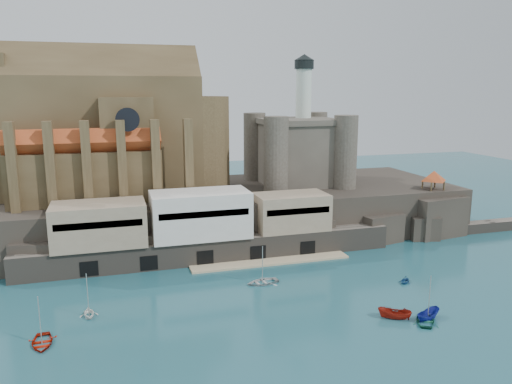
{
  "coord_description": "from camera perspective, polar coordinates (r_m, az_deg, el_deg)",
  "views": [
    {
      "loc": [
        -25.68,
        -65.54,
        31.46
      ],
      "look_at": [
        3.33,
        32.0,
        10.49
      ],
      "focal_mm": 35.0,
      "sensor_mm": 36.0,
      "label": 1
    }
  ],
  "objects": [
    {
      "name": "castle_keep",
      "position": [
        115.25,
        4.81,
        5.06
      ],
      "size": [
        21.2,
        21.2,
        29.3
      ],
      "color": "#484238",
      "rests_on": "promontory"
    },
    {
      "name": "boat_0",
      "position": [
        70.95,
        -23.26,
        -15.69
      ],
      "size": [
        3.85,
        1.31,
        5.31
      ],
      "primitive_type": "imported",
      "rotation": [
        0.0,
        0.0,
        0.05
      ],
      "color": "#AE1704",
      "rests_on": "ground"
    },
    {
      "name": "boat_3",
      "position": [
        75.06,
        18.79,
        -13.8
      ],
      "size": [
        3.67,
        2.9,
        5.16
      ],
      "primitive_type": "imported",
      "rotation": [
        0.0,
        0.0,
        2.57
      ],
      "color": "#1A6645",
      "rests_on": "ground"
    },
    {
      "name": "boat_7",
      "position": [
        87.69,
        16.66,
        -9.89
      ],
      "size": [
        2.63,
        2.8,
        2.79
      ],
      "primitive_type": "imported",
      "rotation": [
        0.0,
        0.0,
        5.37
      ],
      "color": "navy",
      "rests_on": "ground"
    },
    {
      "name": "pavilion",
      "position": [
        115.37,
        19.65,
        1.62
      ],
      "size": [
        6.4,
        6.4,
        5.4
      ],
      "color": "#4C3B23",
      "rests_on": "rock_outcrop"
    },
    {
      "name": "quay",
      "position": [
        93.47,
        -6.41,
        -4.19
      ],
      "size": [
        70.0,
        12.0,
        13.05
      ],
      "color": "#63594F",
      "rests_on": "ground"
    },
    {
      "name": "church",
      "position": [
        107.81,
        -15.77,
        6.25
      ],
      "size": [
        47.0,
        25.93,
        30.51
      ],
      "color": "#4C3B23",
      "rests_on": "promontory"
    },
    {
      "name": "promontory",
      "position": [
        111.17,
        -2.82,
        -2.18
      ],
      "size": [
        100.0,
        36.0,
        10.0
      ],
      "color": "black",
      "rests_on": "ground"
    },
    {
      "name": "boat_2",
      "position": [
        75.77,
        19.04,
        -13.56
      ],
      "size": [
        2.22,
        2.2,
        4.47
      ],
      "primitive_type": "imported",
      "rotation": [
        0.0,
        0.0,
        1.95
      ],
      "color": "navy",
      "rests_on": "ground"
    },
    {
      "name": "boat_6",
      "position": [
        83.86,
        0.74,
        -10.39
      ],
      "size": [
        1.66,
        4.06,
        5.52
      ],
      "primitive_type": "imported",
      "rotation": [
        0.0,
        0.0,
        4.85
      ],
      "color": "silver",
      "rests_on": "ground"
    },
    {
      "name": "boat_4",
      "position": [
        76.35,
        -18.53,
        -13.33
      ],
      "size": [
        3.13,
        2.1,
        3.43
      ],
      "primitive_type": "imported",
      "rotation": [
        0.0,
        0.0,
        3.25
      ],
      "color": "white",
      "rests_on": "ground"
    },
    {
      "name": "ground",
      "position": [
        77.1,
        4.52,
        -12.47
      ],
      "size": [
        300.0,
        300.0,
        0.0
      ],
      "primitive_type": "plane",
      "color": "#1A4C57",
      "rests_on": "ground"
    },
    {
      "name": "rock_outcrop",
      "position": [
        116.98,
        19.4,
        -2.6
      ],
      "size": [
        14.5,
        10.5,
        8.7
      ],
      "color": "black",
      "rests_on": "ground"
    },
    {
      "name": "boat_5",
      "position": [
        74.62,
        15.52,
        -13.74
      ],
      "size": [
        2.42,
        2.4,
        4.65
      ],
      "primitive_type": "imported",
      "rotation": [
        0.0,
        0.0,
        4.2
      ],
      "color": "#9B1D10",
      "rests_on": "ground"
    }
  ]
}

